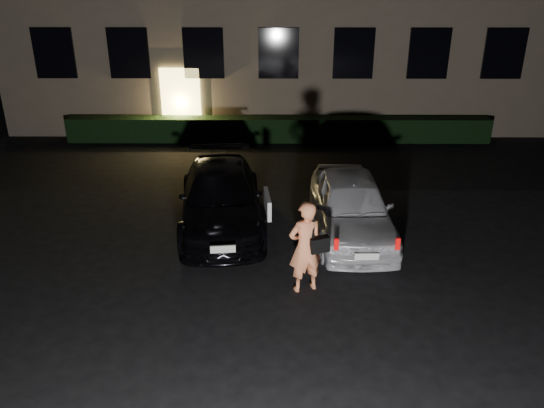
{
  "coord_description": "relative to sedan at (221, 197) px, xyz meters",
  "views": [
    {
      "loc": [
        -0.09,
        -7.96,
        5.51
      ],
      "look_at": [
        -0.16,
        2.0,
        1.19
      ],
      "focal_mm": 35.0,
      "sensor_mm": 36.0,
      "label": 1
    }
  ],
  "objects": [
    {
      "name": "hatch",
      "position": [
        2.99,
        -0.54,
        0.03
      ],
      "size": [
        1.77,
        4.2,
        1.42
      ],
      "rotation": [
        0.0,
        0.0,
        0.02
      ],
      "color": "silver",
      "rests_on": "ground"
    },
    {
      "name": "hedge",
      "position": [
        1.38,
        6.93,
        -0.25
      ],
      "size": [
        15.0,
        0.7,
        0.85
      ],
      "primitive_type": "cube",
      "color": "black",
      "rests_on": "ground"
    },
    {
      "name": "ground",
      "position": [
        1.38,
        -3.57,
        -0.68
      ],
      "size": [
        80.0,
        80.0,
        0.0
      ],
      "primitive_type": "plane",
      "color": "black",
      "rests_on": "ground"
    },
    {
      "name": "sedan",
      "position": [
        0.0,
        0.0,
        0.0
      ],
      "size": [
        2.4,
        4.88,
        1.35
      ],
      "rotation": [
        0.0,
        0.0,
        0.11
      ],
      "color": "black",
      "rests_on": "ground"
    },
    {
      "name": "man",
      "position": [
        1.84,
        -2.89,
        0.23
      ],
      "size": [
        0.84,
        0.65,
        1.81
      ],
      "rotation": [
        0.0,
        0.0,
        3.52
      ],
      "color": "#FF8E5B",
      "rests_on": "ground"
    }
  ]
}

